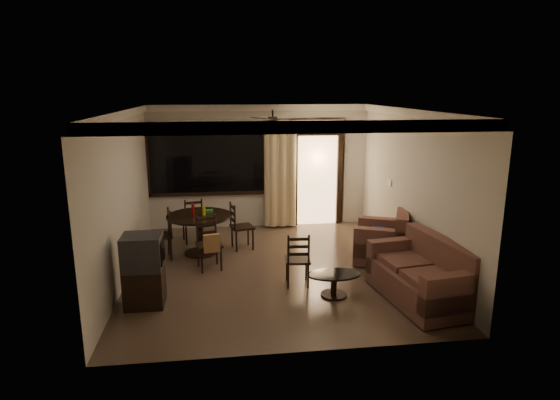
{
  "coord_description": "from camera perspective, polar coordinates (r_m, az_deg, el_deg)",
  "views": [
    {
      "loc": [
        -0.88,
        -7.81,
        3.15
      ],
      "look_at": [
        0.15,
        0.2,
        1.21
      ],
      "focal_mm": 30.0,
      "sensor_mm": 36.0,
      "label": 1
    }
  ],
  "objects": [
    {
      "name": "dining_chair_east",
      "position": [
        9.43,
        -4.69,
        -4.28
      ],
      "size": [
        0.5,
        0.5,
        0.95
      ],
      "rotation": [
        0.0,
        0.0,
        1.8
      ],
      "color": "black",
      "rests_on": "ground"
    },
    {
      "name": "dining_chair_west",
      "position": [
        9.14,
        -14.27,
        -5.25
      ],
      "size": [
        0.5,
        0.5,
        0.95
      ],
      "rotation": [
        0.0,
        0.0,
        -1.34
      ],
      "color": "black",
      "rests_on": "ground"
    },
    {
      "name": "tv_cabinet",
      "position": [
        7.22,
        -16.27,
        -8.23
      ],
      "size": [
        0.58,
        0.51,
        1.08
      ],
      "rotation": [
        0.0,
        0.0,
        -0.0
      ],
      "color": "black",
      "rests_on": "ground"
    },
    {
      "name": "dining_table",
      "position": [
        9.16,
        -9.77,
        -2.8
      ],
      "size": [
        1.25,
        1.25,
        1.0
      ],
      "rotation": [
        0.0,
        0.0,
        0.23
      ],
      "color": "black",
      "rests_on": "ground"
    },
    {
      "name": "dining_chair_south",
      "position": [
        8.45,
        -8.6,
        -6.36
      ],
      "size": [
        0.5,
        0.55,
        0.95
      ],
      "rotation": [
        0.0,
        0.0,
        0.23
      ],
      "color": "black",
      "rests_on": "ground"
    },
    {
      "name": "coffee_table",
      "position": [
        7.39,
        6.59,
        -9.77
      ],
      "size": [
        0.83,
        0.5,
        0.36
      ],
      "rotation": [
        0.0,
        0.0,
        0.41
      ],
      "color": "black",
      "rests_on": "ground"
    },
    {
      "name": "ground",
      "position": [
        8.47,
        -0.84,
        -8.37
      ],
      "size": [
        5.5,
        5.5,
        0.0
      ],
      "primitive_type": "plane",
      "color": "#7F6651",
      "rests_on": "ground"
    },
    {
      "name": "armchair",
      "position": [
        8.88,
        12.62,
        -4.98
      ],
      "size": [
        1.22,
        1.22,
        0.93
      ],
      "rotation": [
        0.0,
        0.0,
        -0.4
      ],
      "color": "#462220",
      "rests_on": "ground"
    },
    {
      "name": "room_shell",
      "position": [
        9.79,
        1.41,
        5.71
      ],
      "size": [
        5.5,
        6.7,
        5.5
      ],
      "color": "beige",
      "rests_on": "ground"
    },
    {
      "name": "sofa",
      "position": [
        7.48,
        17.12,
        -8.94
      ],
      "size": [
        1.18,
        1.87,
        0.94
      ],
      "rotation": [
        0.0,
        0.0,
        0.15
      ],
      "color": "#462220",
      "rests_on": "ground"
    },
    {
      "name": "side_chair",
      "position": [
        7.73,
        2.14,
        -8.42
      ],
      "size": [
        0.43,
        0.43,
        0.91
      ],
      "rotation": [
        0.0,
        0.0,
        3.06
      ],
      "color": "black",
      "rests_on": "ground"
    },
    {
      "name": "dining_chair_north",
      "position": [
        9.99,
        -10.56,
        -3.44
      ],
      "size": [
        0.5,
        0.5,
        0.95
      ],
      "rotation": [
        0.0,
        0.0,
        3.37
      ],
      "color": "black",
      "rests_on": "ground"
    }
  ]
}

